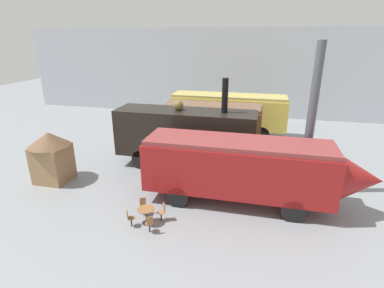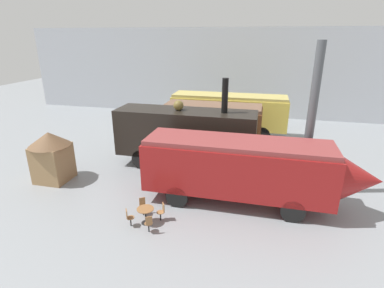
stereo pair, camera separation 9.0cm
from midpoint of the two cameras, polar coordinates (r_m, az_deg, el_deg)
The scene contains 14 objects.
ground_plane at distance 19.09m, azimuth -2.09°, elevation -5.42°, with size 80.00×80.00×0.00m, color gray.
backdrop_wall at distance 32.46m, azimuth 5.16°, elevation 13.37°, with size 44.00×0.15×9.00m.
passenger_coach_vintage at distance 25.71m, azimuth 6.84°, elevation 6.27°, with size 9.59×2.51×3.54m.
passenger_coach_wooden at distance 22.08m, azimuth 3.71°, elevation 3.96°, with size 7.07×2.78×3.50m.
steam_locomotive at distance 19.20m, azimuth -1.34°, elevation 2.14°, with size 8.88×2.43×5.85m.
streamlined_locomotive at distance 15.18m, azimuth 11.32°, elevation -4.41°, with size 11.27×2.63×3.37m.
cafe_table_near at distance 14.17m, azimuth -8.91°, elevation -12.72°, with size 0.78×0.78×0.76m.
cafe_chair_0 at distance 14.33m, azimuth -5.82°, elevation -12.51°, with size 0.40×0.39×0.87m.
cafe_chair_1 at distance 14.85m, azimuth -9.45°, elevation -11.42°, with size 0.39×0.40×0.87m.
cafe_chair_2 at distance 14.14m, azimuth -12.03°, elevation -13.39°, with size 0.40×0.39×0.87m.
cafe_chair_3 at distance 13.58m, azimuth -8.29°, elevation -14.65°, with size 0.39×0.40×0.87m.
visitor_person at distance 17.25m, azimuth -8.51°, elevation -5.12°, with size 0.34×0.34×1.71m.
ticket_kiosk at distance 19.30m, azimuth -25.37°, elevation -1.76°, with size 2.34×2.34×3.00m.
support_pillar at distance 16.49m, azimuth 21.54°, elevation 3.87°, with size 0.44×0.44×8.00m.
Camera 1 is at (4.61, -16.62, 8.17)m, focal length 28.00 mm.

